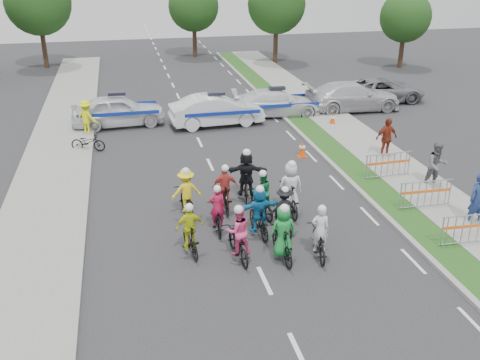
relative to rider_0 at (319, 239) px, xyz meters
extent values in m
plane|color=#28282B|center=(-1.93, -0.94, -0.58)|extent=(90.00, 90.00, 0.00)
cube|color=gray|center=(3.17, 4.06, -0.52)|extent=(0.20, 60.00, 0.12)
cube|color=#244616|center=(3.87, 4.06, -0.53)|extent=(1.20, 60.00, 0.11)
cube|color=gray|center=(5.67, 4.06, -0.52)|extent=(2.40, 60.00, 0.13)
cube|color=gray|center=(-8.43, 4.06, -0.52)|extent=(3.00, 60.00, 0.13)
imported|color=black|center=(0.00, 0.01, -0.13)|extent=(0.85, 1.78, 0.90)
imported|color=white|center=(0.00, -0.04, 0.35)|extent=(0.60, 0.44, 1.50)
sphere|color=white|center=(0.00, -0.09, 1.04)|extent=(0.26, 0.26, 0.26)
imported|color=black|center=(-1.13, 0.07, -0.05)|extent=(0.57, 1.80, 1.07)
imported|color=#198B36|center=(-1.13, 0.02, 0.40)|extent=(0.80, 0.54, 1.60)
sphere|color=white|center=(-1.13, -0.03, 1.15)|extent=(0.28, 0.28, 0.28)
imported|color=black|center=(-2.40, 0.42, -0.12)|extent=(0.80, 1.83, 0.93)
imported|color=#FA458D|center=(-2.40, 0.37, 0.37)|extent=(0.81, 0.66, 1.55)
sphere|color=white|center=(-2.40, 0.32, 1.09)|extent=(0.27, 0.27, 0.27)
imported|color=black|center=(-3.76, 1.01, -0.09)|extent=(0.68, 1.69, 0.99)
imported|color=#CCDB17|center=(-3.76, 0.96, 0.34)|extent=(0.91, 0.47, 1.48)
sphere|color=white|center=(-3.76, 0.91, 1.02)|extent=(0.26, 0.26, 0.26)
imported|color=black|center=(-0.61, 1.69, -0.15)|extent=(0.62, 1.65, 0.86)
imported|color=black|center=(-0.61, 1.64, 0.31)|extent=(0.94, 0.56, 1.43)
sphere|color=white|center=(-0.61, 1.59, 0.96)|extent=(0.25, 0.25, 0.25)
imported|color=black|center=(-1.43, 1.67, -0.07)|extent=(0.65, 1.74, 1.02)
imported|color=#187DB9|center=(-1.43, 1.62, 0.37)|extent=(1.46, 0.60, 1.53)
sphere|color=white|center=(-1.43, 1.57, 1.07)|extent=(0.27, 0.27, 0.27)
imported|color=black|center=(-2.69, 2.25, -0.15)|extent=(0.66, 1.66, 0.86)
imported|color=#B61643|center=(-2.69, 2.20, 0.31)|extent=(0.54, 0.37, 1.43)
sphere|color=white|center=(-2.69, 2.15, 0.96)|extent=(0.25, 0.25, 0.25)
imported|color=black|center=(0.00, 2.92, 0.00)|extent=(0.58, 1.93, 1.16)
imported|color=white|center=(0.00, 2.87, 0.47)|extent=(0.86, 0.57, 1.73)
sphere|color=white|center=(0.00, 2.82, 1.29)|extent=(0.30, 0.30, 0.30)
imported|color=black|center=(-0.99, 3.01, -0.13)|extent=(0.90, 1.78, 0.89)
imported|color=#16793F|center=(-0.99, 2.96, 0.34)|extent=(0.82, 0.69, 1.48)
sphere|color=white|center=(-0.99, 2.91, 1.02)|extent=(0.26, 0.26, 0.26)
imported|color=black|center=(-2.16, 3.64, -0.07)|extent=(0.57, 1.72, 1.02)
imported|color=#D2413A|center=(-2.16, 3.59, 0.36)|extent=(0.92, 0.42, 1.53)
sphere|color=white|center=(-2.16, 3.54, 1.07)|extent=(0.27, 0.27, 0.27)
imported|color=black|center=(-3.53, 3.50, -0.10)|extent=(0.83, 1.88, 0.96)
imported|color=yellow|center=(-3.53, 3.45, 0.39)|extent=(1.09, 0.70, 1.59)
sphere|color=white|center=(-3.53, 3.40, 1.14)|extent=(0.28, 0.28, 0.28)
imported|color=black|center=(-1.20, 4.46, -0.01)|extent=(0.90, 1.96, 1.14)
imported|color=black|center=(-1.20, 4.41, 0.45)|extent=(1.65, 0.81, 1.70)
sphere|color=white|center=(-1.20, 4.36, 1.26)|extent=(0.30, 0.30, 0.30)
imported|color=silver|center=(-5.66, 14.62, 0.23)|extent=(4.90, 2.23, 1.63)
imported|color=silver|center=(-0.63, 13.57, 0.22)|extent=(4.99, 2.06, 1.61)
imported|color=silver|center=(2.96, 14.65, 0.14)|extent=(5.14, 2.48, 1.44)
imported|color=silver|center=(7.48, 14.67, 0.22)|extent=(5.57, 2.29, 1.61)
imported|color=slate|center=(10.09, 16.10, 0.12)|extent=(5.19, 2.67, 1.40)
imported|color=navy|center=(5.85, 0.71, 0.35)|extent=(0.75, 0.56, 1.86)
imported|color=#5A5B5F|center=(6.21, 3.81, 0.34)|extent=(0.93, 0.75, 1.85)
imported|color=maroon|center=(5.83, 7.24, 0.33)|extent=(1.12, 0.59, 1.82)
imported|color=#E7F70D|center=(-7.21, 13.53, 0.28)|extent=(1.29, 1.15, 1.73)
cube|color=#F24C0C|center=(2.25, 8.13, -0.57)|extent=(0.40, 0.40, 0.03)
cone|color=#F24C0C|center=(2.25, 8.13, -0.23)|extent=(0.36, 0.36, 0.70)
cylinder|color=silver|center=(2.25, 8.13, -0.13)|extent=(0.29, 0.29, 0.08)
cube|color=#F24C0C|center=(5.30, 12.12, -0.57)|extent=(0.40, 0.40, 0.03)
cone|color=#F24C0C|center=(5.30, 12.12, -0.23)|extent=(0.36, 0.36, 0.70)
cylinder|color=silver|center=(5.30, 12.12, -0.13)|extent=(0.29, 0.29, 0.08)
imported|color=black|center=(-7.10, 11.01, -0.16)|extent=(1.70, 1.04, 0.84)
cylinder|color=#382619|center=(7.07, 29.06, 1.04)|extent=(0.36, 0.36, 3.25)
sphere|color=#193D13|center=(7.07, 29.06, 3.97)|extent=(4.55, 4.55, 4.55)
cylinder|color=#382619|center=(16.07, 25.06, 0.79)|extent=(0.36, 0.36, 2.75)
sphere|color=#193D13|center=(16.07, 25.06, 3.27)|extent=(3.85, 3.85, 3.85)
cylinder|color=#382619|center=(-10.93, 31.06, 1.17)|extent=(0.36, 0.36, 3.50)
sphere|color=#193D13|center=(-10.93, 31.06, 4.32)|extent=(4.90, 4.90, 4.90)
cylinder|color=#382619|center=(1.07, 33.06, 0.92)|extent=(0.36, 0.36, 3.00)
sphere|color=#193D13|center=(1.07, 33.06, 3.62)|extent=(4.20, 4.20, 4.20)
camera|label=1|loc=(-5.39, -13.13, 8.00)|focal=40.00mm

